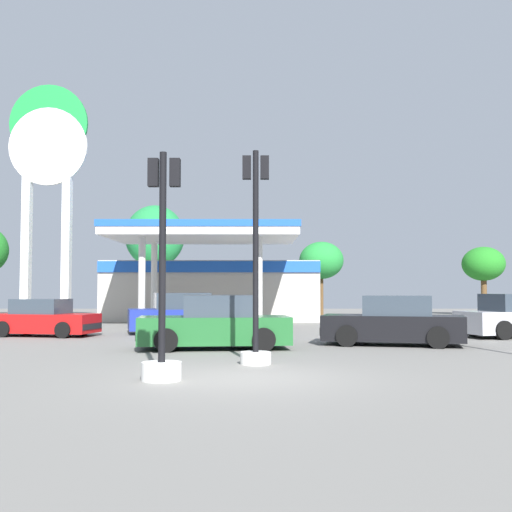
% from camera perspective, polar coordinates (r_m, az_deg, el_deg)
% --- Properties ---
extents(ground_plane, '(90.00, 90.00, 0.00)m').
position_cam_1_polar(ground_plane, '(13.02, -1.26, -10.93)').
color(ground_plane, slate).
rests_on(ground_plane, ground).
extents(gas_station, '(11.94, 13.57, 4.82)m').
position_cam_1_polar(gas_station, '(36.57, -3.93, -2.66)').
color(gas_station, '#ADA89E').
rests_on(gas_station, ground).
extents(station_pole_sign, '(4.05, 0.56, 12.42)m').
position_cam_1_polar(station_pole_sign, '(34.73, -18.20, 7.29)').
color(station_pole_sign, white).
rests_on(station_pole_sign, ground).
extents(car_0, '(4.20, 2.40, 1.42)m').
position_cam_1_polar(car_0, '(25.57, -18.54, -5.43)').
color(car_0, black).
rests_on(car_0, ground).
extents(car_2, '(4.89, 2.91, 1.64)m').
position_cam_1_polar(car_2, '(25.99, -6.38, -5.30)').
color(car_2, black).
rests_on(car_2, ground).
extents(car_3, '(4.74, 2.85, 1.59)m').
position_cam_1_polar(car_3, '(20.87, 12.30, -5.89)').
color(car_3, black).
rests_on(car_3, ground).
extents(car_4, '(4.67, 2.40, 1.62)m').
position_cam_1_polar(car_4, '(19.16, -3.66, -6.18)').
color(car_4, black).
rests_on(car_4, ground).
extents(traffic_signal_0, '(0.74, 0.74, 5.16)m').
position_cam_1_polar(traffic_signal_0, '(15.26, 0.01, -2.72)').
color(traffic_signal_0, silver).
rests_on(traffic_signal_0, ground).
extents(traffic_signal_1, '(0.79, 0.79, 4.54)m').
position_cam_1_polar(traffic_signal_1, '(12.72, -8.40, -4.78)').
color(traffic_signal_1, silver).
rests_on(traffic_signal_1, ground).
extents(tree_1, '(3.86, 3.86, 7.25)m').
position_cam_1_polar(tree_1, '(41.76, -9.06, 1.74)').
color(tree_1, brown).
rests_on(tree_1, ground).
extents(tree_2, '(2.97, 2.97, 4.97)m').
position_cam_1_polar(tree_2, '(42.67, 5.95, -0.41)').
color(tree_2, brown).
rests_on(tree_2, ground).
extents(tree_3, '(2.83, 2.83, 4.64)m').
position_cam_1_polar(tree_3, '(45.19, 19.85, -0.72)').
color(tree_3, brown).
rests_on(tree_3, ground).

